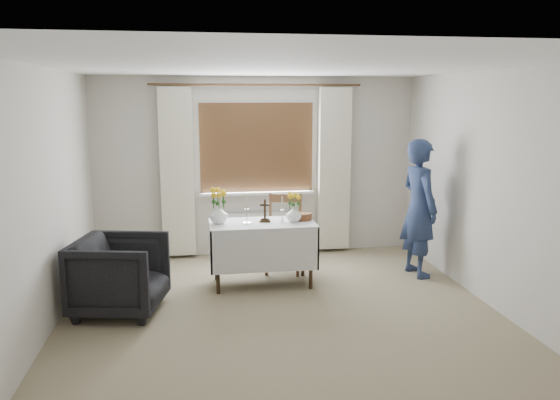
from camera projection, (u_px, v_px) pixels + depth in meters
The scene contains 12 objects.
ground at pixel (285, 321), 5.48m from camera, with size 5.00×5.00×0.00m, color #9C8C6C.
altar_table at pixel (262, 254), 6.49m from camera, with size 1.24×0.64×0.76m, color white.
wooden_chair at pixel (284, 234), 6.96m from camera, with size 0.46×0.46×0.99m, color #572F1D, non-canonical shape.
armchair at pixel (120, 275), 5.65m from camera, with size 0.86×0.88×0.80m, color black.
person at pixel (419, 208), 6.77m from camera, with size 0.63×0.41×1.72m, color navy.
radiator at pixel (258, 234), 7.78m from camera, with size 1.10×0.10×0.60m, color silver.
wooden_cross at pixel (265, 210), 6.43m from camera, with size 0.13×0.09×0.27m, color black, non-canonical shape.
candlestick_left at pixel (247, 208), 6.34m from camera, with size 0.10×0.10×0.35m, color silver, non-canonical shape.
candlestick_right at pixel (282, 210), 6.38m from camera, with size 0.09×0.09×0.31m, color silver, non-canonical shape.
flower_vase_left at pixel (219, 214), 6.35m from camera, with size 0.21×0.21×0.22m, color white.
flower_vase_right at pixel (294, 214), 6.44m from camera, with size 0.18×0.18×0.19m, color white.
wicker_basket at pixel (303, 216), 6.56m from camera, with size 0.22×0.22×0.08m, color brown.
Camera 1 is at (-0.83, -5.10, 2.21)m, focal length 35.00 mm.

